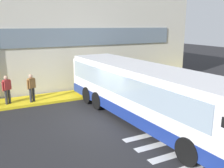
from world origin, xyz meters
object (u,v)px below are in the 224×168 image
(bus_main_foreground, at_px, (144,94))
(safety_bollard_yellow, at_px, (128,88))
(passenger_at_curb_edge, at_px, (31,87))
(passenger_by_doorway, at_px, (7,88))

(bus_main_foreground, height_order, safety_bollard_yellow, bus_main_foreground)
(passenger_at_curb_edge, relative_size, safety_bollard_yellow, 1.86)
(bus_main_foreground, bearing_deg, safety_bollard_yellow, 68.85)
(passenger_at_curb_edge, distance_m, safety_bollard_yellow, 6.24)
(passenger_by_doorway, relative_size, passenger_at_curb_edge, 1.00)
(bus_main_foreground, relative_size, passenger_by_doorway, 7.30)
(passenger_by_doorway, relative_size, safety_bollard_yellow, 1.86)
(bus_main_foreground, height_order, passenger_by_doorway, bus_main_foreground)
(safety_bollard_yellow, bearing_deg, passenger_at_curb_edge, 173.74)
(passenger_at_curb_edge, xyz_separation_m, safety_bollard_yellow, (6.17, -0.68, -0.63))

